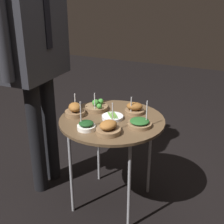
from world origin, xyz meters
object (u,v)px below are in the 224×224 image
bowl_asparagus_front_right (112,117)px  bowl_spinach_front_center (140,123)px  bowl_roast_front_left (75,110)px  bowl_spinach_mid_left (86,126)px  waiter_figure (34,42)px  bowl_roast_mid_right (108,128)px  serving_cart (112,125)px  bowl_roast_back_left (135,109)px  bowl_broccoli_center (97,107)px

bowl_asparagus_front_right → bowl_spinach_front_center: bowl_spinach_front_center is taller
bowl_roast_front_left → bowl_spinach_front_center: bowl_spinach_front_center is taller
bowl_asparagus_front_right → bowl_spinach_mid_left: bowl_spinach_mid_left is taller
bowl_spinach_front_center → waiter_figure: waiter_figure is taller
bowl_roast_front_left → bowl_spinach_front_center: size_ratio=0.83×
bowl_spinach_mid_left → bowl_roast_mid_right: bearing=-87.3°
bowl_roast_mid_right → bowl_asparagus_front_right: (0.20, 0.06, -0.02)m
bowl_roast_front_left → waiter_figure: (0.05, 0.31, 0.42)m
serving_cart → bowl_asparagus_front_right: bowl_asparagus_front_right is taller
bowl_spinach_mid_left → bowl_spinach_front_center: bowl_spinach_mid_left is taller
bowl_asparagus_front_right → waiter_figure: size_ratio=0.08×
bowl_roast_back_left → bowl_spinach_mid_left: bearing=152.8°
bowl_asparagus_front_right → bowl_roast_front_left: (-0.05, 0.25, 0.02)m
bowl_spinach_mid_left → bowl_broccoli_center: bowl_spinach_mid_left is taller
bowl_broccoli_center → bowl_roast_back_left: bearing=-78.9°
bowl_spinach_mid_left → bowl_roast_front_left: 0.23m
bowl_asparagus_front_right → bowl_broccoli_center: bowl_broccoli_center is taller
bowl_spinach_front_center → bowl_asparagus_front_right: bearing=79.6°
serving_cart → bowl_broccoli_center: size_ratio=4.30×
bowl_spinach_mid_left → bowl_asparagus_front_right: bearing=-21.3°
bowl_broccoli_center → bowl_roast_mid_right: bearing=-142.8°
bowl_roast_mid_right → bowl_spinach_front_center: bowl_roast_mid_right is taller
bowl_roast_back_left → bowl_spinach_front_center: bowl_spinach_front_center is taller
bowl_roast_back_left → bowl_broccoli_center: bearing=101.1°
bowl_roast_mid_right → bowl_asparagus_front_right: size_ratio=1.28×
waiter_figure → bowl_spinach_mid_left: bearing=-112.9°
bowl_roast_front_left → waiter_figure: size_ratio=0.08×
serving_cart → bowl_broccoli_center: (0.10, 0.16, 0.07)m
bowl_asparagus_front_right → bowl_spinach_front_center: (-0.04, -0.20, 0.01)m
serving_cart → bowl_asparagus_front_right: bearing=5.2°
serving_cart → waiter_figure: waiter_figure is taller
bowl_broccoli_center → bowl_roast_back_left: size_ratio=1.21×
bowl_broccoli_center → bowl_roast_back_left: 0.27m
bowl_roast_mid_right → serving_cart: bearing=17.7°
bowl_roast_back_left → waiter_figure: bearing=102.6°
serving_cart → bowl_broccoli_center: bearing=57.9°
bowl_spinach_mid_left → waiter_figure: (0.20, 0.48, 0.43)m
serving_cart → bowl_roast_mid_right: size_ratio=3.84×
bowl_roast_front_left → bowl_spinach_front_center: bearing=-88.1°
bowl_spinach_mid_left → bowl_roast_back_left: bearing=-27.2°
bowl_roast_back_left → bowl_roast_front_left: bearing=119.2°
bowl_broccoli_center → bowl_roast_back_left: bowl_broccoli_center is taller
bowl_roast_mid_right → waiter_figure: bearing=72.5°
bowl_roast_mid_right → waiter_figure: size_ratio=0.10×
bowl_roast_front_left → bowl_roast_back_left: bearing=-60.8°
bowl_roast_front_left → bowl_broccoli_center: bearing=-31.7°
bowl_roast_front_left → bowl_asparagus_front_right: bearing=-78.3°
bowl_asparagus_front_right → bowl_broccoli_center: bearing=60.0°
bowl_spinach_mid_left → bowl_spinach_front_center: 0.33m
serving_cart → bowl_roast_front_left: size_ratio=4.90×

